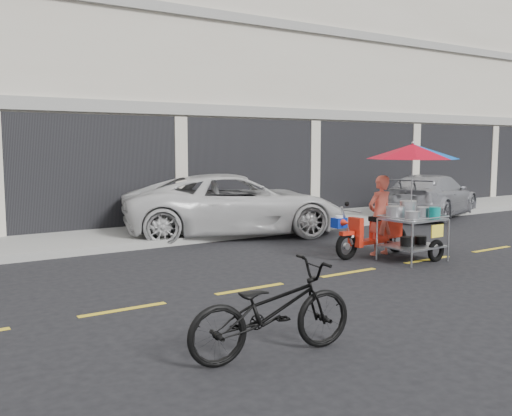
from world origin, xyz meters
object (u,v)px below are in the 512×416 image
white_pickup (235,204)px  near_bicycle (272,310)px  food_vendor_rig (400,185)px  silver_pickup (431,196)px

white_pickup → near_bicycle: bearing=169.4°
near_bicycle → white_pickup: bearing=-22.7°
food_vendor_rig → silver_pickup: bearing=33.3°
white_pickup → near_bicycle: 8.04m
near_bicycle → food_vendor_rig: food_vendor_rig is taller
near_bicycle → food_vendor_rig: 5.83m
silver_pickup → white_pickup: bearing=66.0°
white_pickup → food_vendor_rig: bearing=-146.7°
white_pickup → near_bicycle: (-3.83, -7.07, -0.25)m
silver_pickup → food_vendor_rig: 6.87m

